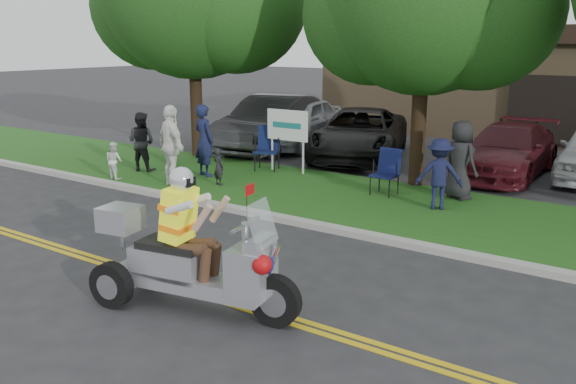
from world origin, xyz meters
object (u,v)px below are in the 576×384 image
Objects in this scene: lawn_chair_b at (268,145)px; spectator_adult_mid at (141,142)px; spectator_adult_right at (172,146)px; lawn_chair_a at (387,169)px; spectator_adult_left at (204,141)px; parked_car_mid at (359,134)px; parked_car_left at (273,123)px; parked_car_right at (507,150)px; trike_scooter at (188,260)px; parked_car_far_left at (298,122)px.

spectator_adult_mid is (-2.67, -2.07, 0.12)m from lawn_chair_b.
spectator_adult_right reaches higher than spectator_adult_mid.
lawn_chair_a is 4.80m from spectator_adult_left.
spectator_adult_right is at bearing -124.99° from parked_car_mid.
parked_car_right is (7.40, 0.42, -0.20)m from parked_car_left.
parked_car_right is (8.08, 5.43, -0.21)m from spectator_adult_mid.
spectator_adult_left reaches higher than lawn_chair_a.
parked_car_right is at bearing 73.53° from trike_scooter.
lawn_chair_b is 0.75× the size of spectator_adult_mid.
parked_car_far_left is 0.91× the size of parked_car_left.
parked_car_far_left is 0.90× the size of parked_car_mid.
spectator_adult_left is at bearing -90.80° from parked_car_far_left.
parked_car_mid is 4.41m from parked_car_right.
spectator_adult_right is (0.11, -1.26, 0.05)m from spectator_adult_left.
lawn_chair_a is at bearing -40.04° from parked_car_left.
parked_car_left is 7.42m from parked_car_right.
lawn_chair_a is at bearing -49.87° from parked_car_far_left.
parked_car_mid is (1.01, 3.29, -0.02)m from lawn_chair_b.
spectator_adult_mid reaches higher than parked_car_right.
parked_car_far_left reaches higher than parked_car_mid.
lawn_chair_a is 0.21× the size of parked_car_far_left.
lawn_chair_a is 0.56× the size of spectator_adult_left.
spectator_adult_mid is at bearing -164.06° from lawn_chair_b.
trike_scooter is 8.64m from lawn_chair_b.
spectator_adult_left is 5.74m from parked_car_far_left.
parked_car_left is at bearing 149.74° from lawn_chair_a.
spectator_adult_right reaches higher than parked_car_left.
lawn_chair_a is 6.84m from parked_car_left.
parked_car_mid is (-3.24, 10.81, 0.07)m from trike_scooter.
parked_car_mid is at bearing 96.32° from trike_scooter.
parked_car_right reaches higher than lawn_chair_a.
parked_car_right is at bearing -15.40° from parked_car_far_left.
trike_scooter is at bearing -72.46° from parked_car_far_left.
trike_scooter reaches higher than spectator_adult_left.
spectator_adult_right is 0.36× the size of parked_car_mid.
parked_car_mid is at bearing 127.06° from lawn_chair_a.
parked_car_right is (1.17, 10.88, -0.00)m from trike_scooter.
parked_car_right is (6.15, 6.22, -0.40)m from spectator_adult_right.
trike_scooter is 2.53× the size of lawn_chair_b.
parked_car_far_left reaches higher than lawn_chair_a.
parked_car_left is at bearing -61.74° from spectator_adult_left.
trike_scooter is at bearing -67.74° from parked_car_left.
trike_scooter is at bearing -82.48° from lawn_chair_b.
spectator_adult_left is 0.35× the size of parked_car_left.
parked_car_mid is (3.68, 5.36, -0.14)m from spectator_adult_mid.
lawn_chair_b is 6.37m from parked_car_right.
parked_car_left reaches higher than parked_car_mid.
spectator_adult_right is (1.93, -0.79, 0.19)m from spectator_adult_mid.
spectator_adult_mid is at bearing 131.42° from trike_scooter.
trike_scooter is 1.62× the size of spectator_adult_left.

